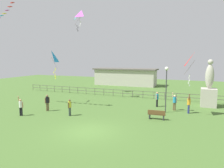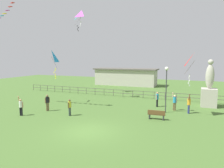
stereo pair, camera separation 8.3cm
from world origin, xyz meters
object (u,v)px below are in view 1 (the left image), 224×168
kite_0 (82,15)px  kite_2 (195,61)px  person_4 (174,101)px  kite_1 (52,57)px  kite_3 (80,17)px  person_1 (189,103)px  person_5 (47,102)px  person_0 (70,106)px  person_2 (157,98)px  statue_monument (209,91)px  person_3 (21,106)px  park_bench (157,114)px  lamppost (166,80)px

kite_0 → kite_2: (13.58, -3.87, -5.68)m
person_4 → kite_2: 4.83m
kite_1 → kite_3: kite_3 is taller
kite_2 → person_4: bearing=133.3°
person_1 → person_5: 14.03m
person_5 → kite_2: kite_2 is taller
person_0 → kite_2: bearing=19.9°
person_2 → kite_2: 6.20m
statue_monument → person_3: (-16.39, -10.58, -0.77)m
person_4 → kite_0: 15.52m
kite_1 → kite_2: size_ratio=1.10×
person_1 → park_bench: bearing=-128.1°
person_3 → kite_3: bearing=94.2°
person_3 → kite_1: (-0.77, 5.70, 4.48)m
person_0 → person_2: person_2 is taller
park_bench → person_5: (-10.80, -1.11, 0.50)m
person_3 → person_5: 2.61m
kite_1 → person_3: bearing=-82.4°
lamppost → person_2: bearing=118.8°
person_0 → kite_2: size_ratio=0.51×
lamppost → person_0: lamppost is taller
park_bench → kite_2: bearing=35.8°
person_4 → kite_3: 18.21m
person_5 → statue_monument: bearing=28.3°
kite_1 → kite_3: size_ratio=1.18×
kite_1 → person_2: bearing=12.6°
kite_1 → kite_3: (-0.17, 7.06, 5.86)m
park_bench → person_1: bearing=51.9°
kite_0 → lamppost: bearing=-16.1°
person_0 → kite_0: 12.86m
person_2 → kite_3: bearing=160.0°
lamppost → person_5: bearing=-161.2°
person_0 → person_1: (10.26, 4.99, 0.09)m
park_bench → person_2: size_ratio=0.93×
person_0 → person_3: person_3 is taller
person_5 → kite_0: size_ratio=0.86×
person_2 → person_5: bearing=-149.1°
person_5 → kite_3: bearing=101.2°
kite_1 → person_1: bearing=3.7°
statue_monument → person_2: 5.75m
person_3 → person_4: size_ratio=0.98×
kite_1 → kite_3: 9.18m
park_bench → person_3: (-11.93, -3.46, 0.46)m
kite_2 → park_bench: bearing=-144.2°
lamppost → park_bench: (-0.41, -2.72, -2.81)m
kite_1 → statue_monument: bearing=15.9°
statue_monument → person_5: 17.36m
person_3 → kite_0: 13.65m
kite_2 → kite_0: bearing=164.1°
kite_2 → kite_3: 18.39m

